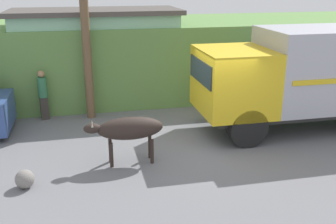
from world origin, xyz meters
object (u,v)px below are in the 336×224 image
Objects in this scene: pedestrian_on_hill at (43,93)px; utility_pole at (86,38)px; cargo_truck at (310,74)px; brown_cow at (129,129)px; roadside_rock at (25,179)px.

utility_pole is at bearing 162.04° from pedestrian_on_hill.
pedestrian_on_hill is at bearing 176.15° from utility_pole.
utility_pole is (-6.51, 2.44, 0.93)m from cargo_truck.
brown_cow is 0.38× the size of utility_pole.
roadside_rock is at bearing -109.57° from utility_pole.
roadside_rock is at bearing 74.59° from pedestrian_on_hill.
pedestrian_on_hill is at bearing 88.70° from roadside_rock.
utility_pole is 5.35m from roadside_rock.
utility_pole is 12.09× the size of roadside_rock.
utility_pole is at bearing 160.97° from cargo_truck.
cargo_truck is at bearing 14.17° from roadside_rock.
cargo_truck reaches higher than roadside_rock.
roadside_rock is at bearing -159.95° from brown_cow.
pedestrian_on_hill is (-8.00, 2.54, -0.80)m from cargo_truck.
roadside_rock is (-1.60, -4.49, -2.44)m from utility_pole.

